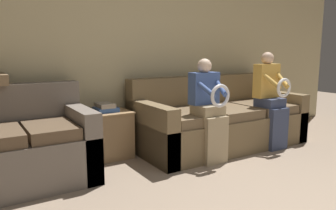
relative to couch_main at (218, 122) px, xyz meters
The scene contains 6 objects.
wall_back 1.35m from the couch_main, 144.36° to the left, with size 7.16×0.06×2.55m.
couch_main is the anchor object (origin of this frame).
child_left_seated 0.71m from the couch_main, 140.04° to the right, with size 0.34×0.37×1.12m.
child_right_seated 0.72m from the couch_main, 39.52° to the right, with size 0.34×0.37×1.19m.
side_shelf 1.44m from the couch_main, 168.54° to the left, with size 0.55×0.42×0.53m.
book_stack 1.46m from the couch_main, 168.21° to the left, with size 0.24×0.25×0.10m.
Camera 1 is at (-1.94, -0.91, 1.20)m, focal length 35.00 mm.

